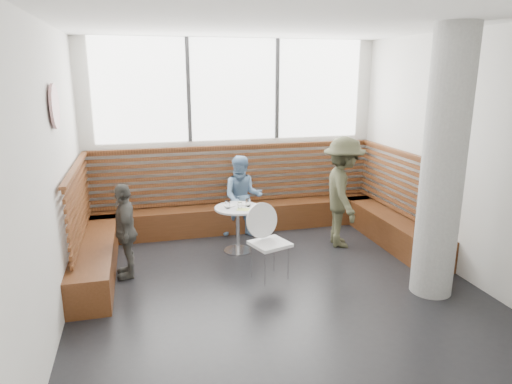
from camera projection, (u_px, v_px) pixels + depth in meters
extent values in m
cube|color=silver|center=(277.00, 164.00, 5.44)|extent=(5.00, 5.00, 3.20)
cube|color=black|center=(275.00, 286.00, 5.85)|extent=(5.00, 5.00, 0.01)
cube|color=white|center=(279.00, 22.00, 5.03)|extent=(5.00, 5.00, 0.01)
cube|color=white|center=(234.00, 90.00, 7.56)|extent=(4.50, 0.02, 1.65)
cube|color=#3F3F42|center=(189.00, 90.00, 7.36)|extent=(0.06, 0.04, 1.65)
cube|color=#3F3F42|center=(277.00, 89.00, 7.73)|extent=(0.06, 0.04, 1.65)
cube|color=#4A2712|center=(238.00, 217.00, 7.90)|extent=(5.00, 0.50, 0.45)
cube|color=#4A2712|center=(97.00, 251.00, 6.42)|extent=(0.50, 2.50, 0.45)
cube|color=#4A2712|center=(384.00, 225.00, 7.51)|extent=(0.50, 2.50, 0.45)
cube|color=#502A14|center=(235.00, 174.00, 7.87)|extent=(4.88, 0.08, 0.98)
cube|color=#502A14|center=(79.00, 202.00, 6.19)|extent=(0.08, 2.38, 0.98)
cube|color=#502A14|center=(397.00, 182.00, 7.37)|extent=(0.08, 2.38, 0.98)
cylinder|color=gray|center=(443.00, 166.00, 5.33)|extent=(0.50, 0.50, 3.20)
cylinder|color=white|center=(55.00, 106.00, 5.04)|extent=(0.03, 0.50, 0.50)
cylinder|color=silver|center=(238.00, 250.00, 7.00)|extent=(0.43, 0.43, 0.02)
cylinder|color=silver|center=(238.00, 229.00, 6.91)|extent=(0.06, 0.06, 0.68)
cylinder|color=#B7B7BA|center=(237.00, 208.00, 6.82)|extent=(0.69, 0.69, 0.03)
cube|color=white|center=(270.00, 244.00, 5.97)|extent=(0.45, 0.43, 0.04)
cylinder|color=white|center=(266.00, 220.00, 6.08)|extent=(0.48, 0.11, 0.47)
cylinder|color=silver|center=(260.00, 268.00, 5.84)|extent=(0.02, 0.02, 0.47)
cylinder|color=silver|center=(287.00, 265.00, 5.93)|extent=(0.02, 0.02, 0.47)
cylinder|color=silver|center=(253.00, 258.00, 6.14)|extent=(0.02, 0.02, 0.47)
cylinder|color=silver|center=(279.00, 256.00, 6.23)|extent=(0.02, 0.02, 0.47)
imported|color=#40402B|center=(343.00, 192.00, 7.05)|extent=(0.88, 1.23, 1.72)
imported|color=#698FB7|center=(243.00, 197.00, 7.47)|extent=(0.76, 0.65, 1.36)
imported|color=#4E4C47|center=(125.00, 231.00, 6.01)|extent=(0.33, 0.76, 1.28)
cylinder|color=white|center=(229.00, 206.00, 6.88)|extent=(0.18, 0.18, 0.01)
cylinder|color=white|center=(244.00, 204.00, 6.97)|extent=(0.21, 0.21, 0.01)
cylinder|color=white|center=(228.00, 204.00, 6.76)|extent=(0.07, 0.07, 0.12)
cylinder|color=white|center=(240.00, 206.00, 6.72)|extent=(0.06, 0.06, 0.10)
cylinder|color=white|center=(248.00, 202.00, 6.86)|extent=(0.07, 0.07, 0.12)
cube|color=#A5C64C|center=(244.00, 210.00, 6.70)|extent=(0.25, 0.21, 0.00)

